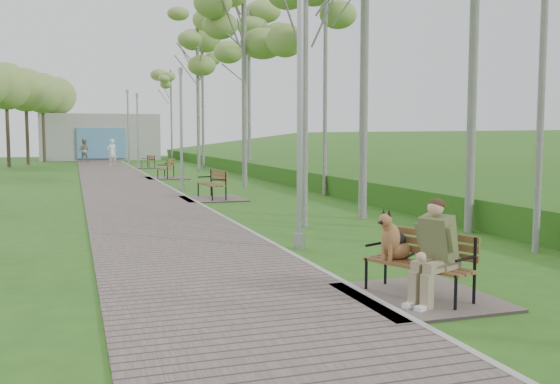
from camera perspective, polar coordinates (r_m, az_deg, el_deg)
The scene contains 20 objects.
ground at distance 8.12m, azimuth 10.37°, elevation -10.74°, with size 120.00×120.00×0.00m, color #2C571B.
walkway at distance 28.49m, azimuth -14.19°, elevation 0.68°, with size 3.50×67.00×0.04m, color #60544E.
kerb at distance 28.67m, azimuth -10.70°, elevation 0.78°, with size 0.10×67.00×0.05m, color #999993.
embankment at distance 31.20m, azimuth 12.10°, elevation 1.07°, with size 14.00×70.00×1.60m, color #39751E.
building_north at distance 57.85m, azimuth -16.13°, elevation 4.85°, with size 10.00×5.20×4.00m.
bench_main at distance 8.63m, azimuth 12.38°, elevation -6.69°, with size 1.86×2.07×1.62m.
bench_second at distance 21.55m, azimuth -6.26°, elevation -0.05°, with size 2.05×2.28×1.26m.
bench_third at distance 32.12m, azimuth -10.38°, elevation 1.64°, with size 2.03×2.26×1.25m.
bench_far at distance 42.52m, azimuth -11.95°, elevation 2.42°, with size 1.69×1.88×1.04m.
lamp_post_near at distance 11.98m, azimuth 1.85°, elevation 6.80°, with size 0.21×0.21×5.45m.
lamp_post_second at distance 25.28m, azimuth -9.01°, elevation 5.31°, with size 0.19×0.19×4.86m.
lamp_post_third at distance 41.98m, azimuth -12.87°, elevation 5.24°, with size 0.19×0.19×4.91m.
lamp_post_far at distance 49.26m, azimuth -13.70°, elevation 5.60°, with size 0.22×0.22×5.63m.
pedestrian_near at distance 46.40m, azimuth -15.11°, elevation 3.52°, with size 0.69×0.45×1.89m, color white.
pedestrian_far at distance 53.03m, azimuth -17.48°, elevation 3.64°, with size 0.91×0.71×1.87m, color gray.
birch_mid_c at distance 27.08m, azimuth -3.32°, elevation 15.77°, with size 2.93×2.93×9.12m.
birch_far_a at distance 34.04m, azimuth -2.87°, elevation 13.79°, with size 2.97×2.97×9.26m.
birch_far_b at distance 38.24m, azimuth -7.56°, elevation 13.20°, with size 2.57×2.57×9.59m.
birch_far_c at distance 41.39m, azimuth -7.14°, elevation 13.85°, with size 2.91×2.91×10.73m.
birch_distant_b at distance 55.89m, azimuth -9.94°, elevation 9.45°, with size 2.43×2.43×8.11m.
Camera 1 is at (-3.77, -6.83, 2.23)m, focal length 40.00 mm.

